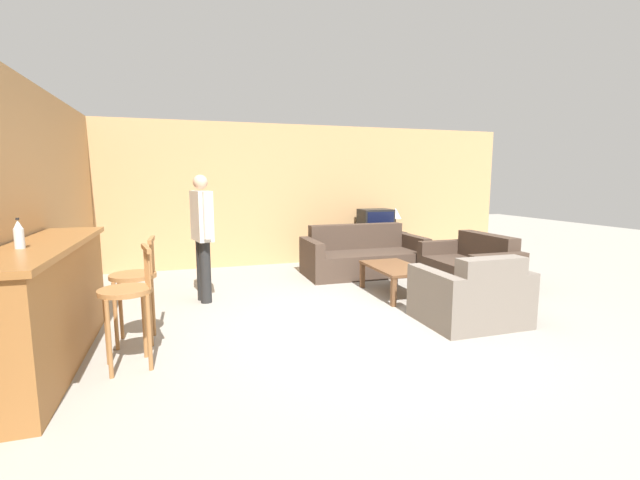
# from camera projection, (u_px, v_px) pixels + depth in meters

# --- Properties ---
(ground_plane) EXTENTS (24.00, 24.00, 0.00)m
(ground_plane) POSITION_uv_depth(u_px,v_px,m) (354.00, 327.00, 4.67)
(ground_plane) COLOR gray
(wall_back) EXTENTS (9.40, 0.08, 2.60)m
(wall_back) POSITION_uv_depth(u_px,v_px,m) (280.00, 195.00, 8.00)
(wall_back) COLOR tan
(wall_back) RESTS_ON ground_plane
(wall_left) EXTENTS (0.08, 8.73, 2.60)m
(wall_left) POSITION_uv_depth(u_px,v_px,m) (46.00, 206.00, 4.81)
(wall_left) COLOR tan
(wall_left) RESTS_ON ground_plane
(bar_counter) EXTENTS (0.55, 2.44, 1.07)m
(bar_counter) POSITION_uv_depth(u_px,v_px,m) (48.00, 304.00, 3.66)
(bar_counter) COLOR brown
(bar_counter) RESTS_ON ground_plane
(bar_chair_near) EXTENTS (0.51, 0.51, 1.04)m
(bar_chair_near) POSITION_uv_depth(u_px,v_px,m) (128.00, 300.00, 3.60)
(bar_chair_near) COLOR #996638
(bar_chair_near) RESTS_ON ground_plane
(bar_chair_mid) EXTENTS (0.44, 0.44, 1.04)m
(bar_chair_mid) POSITION_uv_depth(u_px,v_px,m) (135.00, 283.00, 4.15)
(bar_chair_mid) COLOR #996638
(bar_chair_mid) RESTS_ON ground_plane
(couch_far) EXTENTS (2.00, 0.95, 0.82)m
(couch_far) POSITION_uv_depth(u_px,v_px,m) (363.00, 257.00, 7.24)
(couch_far) COLOR #423328
(couch_far) RESTS_ON ground_plane
(armchair_near) EXTENTS (1.07, 0.90, 0.80)m
(armchair_near) POSITION_uv_depth(u_px,v_px,m) (471.00, 298.00, 4.76)
(armchair_near) COLOR #70665B
(armchair_near) RESTS_ON ground_plane
(loveseat_right) EXTENTS (0.87, 1.45, 0.78)m
(loveseat_right) POSITION_uv_depth(u_px,v_px,m) (470.00, 268.00, 6.39)
(loveseat_right) COLOR #423328
(loveseat_right) RESTS_ON ground_plane
(coffee_table) EXTENTS (0.62, 1.08, 0.41)m
(coffee_table) POSITION_uv_depth(u_px,v_px,m) (395.00, 270.00, 5.92)
(coffee_table) COLOR brown
(coffee_table) RESTS_ON ground_plane
(tv_unit) EXTENTS (1.11, 0.50, 0.58)m
(tv_unit) POSITION_uv_depth(u_px,v_px,m) (375.00, 247.00, 8.31)
(tv_unit) COLOR black
(tv_unit) RESTS_ON ground_plane
(tv) EXTENTS (0.61, 0.46, 0.44)m
(tv) POSITION_uv_depth(u_px,v_px,m) (376.00, 221.00, 8.23)
(tv) COLOR black
(tv) RESTS_ON tv_unit
(bottle) EXTENTS (0.07, 0.07, 0.24)m
(bottle) POSITION_uv_depth(u_px,v_px,m) (19.00, 235.00, 3.29)
(bottle) COLOR silver
(bottle) RESTS_ON bar_counter
(table_lamp) EXTENTS (0.23, 0.23, 0.46)m
(table_lamp) POSITION_uv_depth(u_px,v_px,m) (395.00, 214.00, 8.35)
(table_lamp) COLOR brown
(table_lamp) RESTS_ON tv_unit
(person_by_window) EXTENTS (0.28, 0.58, 1.66)m
(person_by_window) POSITION_uv_depth(u_px,v_px,m) (202.00, 231.00, 5.53)
(person_by_window) COLOR black
(person_by_window) RESTS_ON ground_plane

